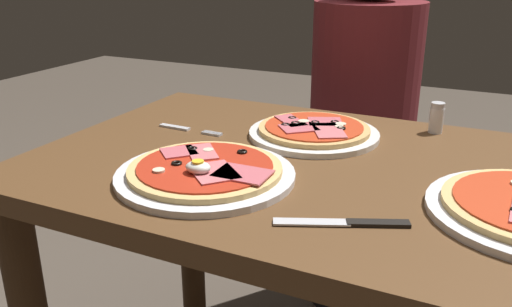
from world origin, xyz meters
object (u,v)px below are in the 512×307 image
object	(u,v)px
pizza_across_right	(314,131)
fork	(185,129)
dining_table	(315,228)
salt_shaker	(437,118)
diner_person	(361,141)
pizza_foreground	(205,172)
knife	(351,223)

from	to	relation	value
pizza_across_right	fork	bearing A→B (deg)	-164.03
dining_table	pizza_across_right	distance (m)	0.21
salt_shaker	diner_person	xyz separation A→B (m)	(-0.25, 0.38, -0.21)
pizza_foreground	diner_person	bearing A→B (deg)	85.29
pizza_foreground	fork	distance (m)	0.28
knife	pizza_across_right	bearing A→B (deg)	117.34
pizza_foreground	pizza_across_right	distance (m)	0.31
dining_table	salt_shaker	xyz separation A→B (m)	(0.17, 0.28, 0.17)
dining_table	pizza_across_right	bearing A→B (deg)	112.48
pizza_across_right	fork	size ratio (longest dim) A/B	1.74
pizza_foreground	dining_table	bearing A→B (deg)	45.01
salt_shaker	pizza_foreground	bearing A→B (deg)	-126.46
dining_table	salt_shaker	world-z (taller)	salt_shaker
fork	salt_shaker	xyz separation A→B (m)	(0.50, 0.22, 0.03)
fork	diner_person	distance (m)	0.67
dining_table	salt_shaker	distance (m)	0.37
pizza_foreground	diner_person	world-z (taller)	diner_person
fork	pizza_across_right	bearing A→B (deg)	15.97
pizza_foreground	knife	world-z (taller)	pizza_foreground
pizza_across_right	salt_shaker	world-z (taller)	salt_shaker
pizza_across_right	salt_shaker	xyz separation A→B (m)	(0.23, 0.14, 0.02)
dining_table	salt_shaker	size ratio (longest dim) A/B	16.03
dining_table	diner_person	distance (m)	0.67
pizza_foreground	diner_person	xyz separation A→B (m)	(0.07, 0.82, -0.19)
knife	salt_shaker	size ratio (longest dim) A/B	2.79
knife	salt_shaker	xyz separation A→B (m)	(0.05, 0.49, 0.03)
pizza_across_right	knife	distance (m)	0.40
fork	salt_shaker	world-z (taller)	salt_shaker
pizza_across_right	diner_person	distance (m)	0.56
pizza_across_right	knife	xyz separation A→B (m)	(0.18, -0.35, -0.01)
knife	dining_table	bearing A→B (deg)	120.44
diner_person	salt_shaker	bearing A→B (deg)	123.56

